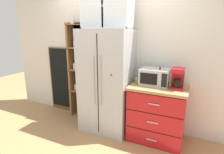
{
  "coord_description": "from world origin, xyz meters",
  "views": [
    {
      "loc": [
        1.35,
        -2.65,
        1.75
      ],
      "look_at": [
        0.1,
        0.03,
        0.97
      ],
      "focal_mm": 28.83,
      "sensor_mm": 36.0,
      "label": 1
    }
  ],
  "objects_px": {
    "coffee_maker": "(178,78)",
    "chalkboard_menu": "(62,79)",
    "refrigerator": "(107,81)",
    "bottle_amber": "(159,78)",
    "mug_sage": "(137,80)",
    "microwave": "(155,77)",
    "mug_cream": "(159,83)"
  },
  "relations": [
    {
      "from": "refrigerator",
      "to": "coffee_maker",
      "type": "relative_size",
      "value": 5.7
    },
    {
      "from": "microwave",
      "to": "coffee_maker",
      "type": "bearing_deg",
      "value": -6.98
    },
    {
      "from": "microwave",
      "to": "refrigerator",
      "type": "bearing_deg",
      "value": -174.73
    },
    {
      "from": "mug_cream",
      "to": "chalkboard_menu",
      "type": "distance_m",
      "value": 2.17
    },
    {
      "from": "microwave",
      "to": "mug_sage",
      "type": "relative_size",
      "value": 4.0
    },
    {
      "from": "mug_cream",
      "to": "coffee_maker",
      "type": "bearing_deg",
      "value": -2.0
    },
    {
      "from": "coffee_maker",
      "to": "chalkboard_menu",
      "type": "relative_size",
      "value": 0.22
    },
    {
      "from": "coffee_maker",
      "to": "chalkboard_menu",
      "type": "distance_m",
      "value": 2.44
    },
    {
      "from": "mug_sage",
      "to": "bottle_amber",
      "type": "xyz_separation_m",
      "value": [
        0.36,
        -0.04,
        0.09
      ]
    },
    {
      "from": "mug_sage",
      "to": "chalkboard_menu",
      "type": "distance_m",
      "value": 1.81
    },
    {
      "from": "mug_sage",
      "to": "mug_cream",
      "type": "bearing_deg",
      "value": -4.77
    },
    {
      "from": "coffee_maker",
      "to": "bottle_amber",
      "type": "height_order",
      "value": "coffee_maker"
    },
    {
      "from": "refrigerator",
      "to": "mug_sage",
      "type": "distance_m",
      "value": 0.53
    },
    {
      "from": "mug_cream",
      "to": "bottle_amber",
      "type": "bearing_deg",
      "value": -97.55
    },
    {
      "from": "mug_sage",
      "to": "chalkboard_menu",
      "type": "relative_size",
      "value": 0.08
    },
    {
      "from": "refrigerator",
      "to": "mug_cream",
      "type": "height_order",
      "value": "refrigerator"
    },
    {
      "from": "microwave",
      "to": "coffee_maker",
      "type": "distance_m",
      "value": 0.35
    },
    {
      "from": "coffee_maker",
      "to": "mug_cream",
      "type": "distance_m",
      "value": 0.28
    },
    {
      "from": "bottle_amber",
      "to": "mug_sage",
      "type": "bearing_deg",
      "value": 172.96
    },
    {
      "from": "microwave",
      "to": "chalkboard_menu",
      "type": "relative_size",
      "value": 0.32
    },
    {
      "from": "mug_cream",
      "to": "bottle_amber",
      "type": "relative_size",
      "value": 0.39
    },
    {
      "from": "coffee_maker",
      "to": "mug_sage",
      "type": "relative_size",
      "value": 2.82
    },
    {
      "from": "microwave",
      "to": "bottle_amber",
      "type": "height_order",
      "value": "bottle_amber"
    },
    {
      "from": "refrigerator",
      "to": "mug_cream",
      "type": "xyz_separation_m",
      "value": [
        0.89,
        0.04,
        0.07
      ]
    },
    {
      "from": "refrigerator",
      "to": "chalkboard_menu",
      "type": "bearing_deg",
      "value": 166.84
    },
    {
      "from": "mug_cream",
      "to": "microwave",
      "type": "bearing_deg",
      "value": 158.15
    },
    {
      "from": "microwave",
      "to": "mug_sage",
      "type": "distance_m",
      "value": 0.29
    },
    {
      "from": "chalkboard_menu",
      "to": "microwave",
      "type": "bearing_deg",
      "value": -6.07
    },
    {
      "from": "refrigerator",
      "to": "bottle_amber",
      "type": "xyz_separation_m",
      "value": [
        0.89,
        0.03,
        0.15
      ]
    },
    {
      "from": "refrigerator",
      "to": "coffee_maker",
      "type": "height_order",
      "value": "refrigerator"
    },
    {
      "from": "refrigerator",
      "to": "coffee_maker",
      "type": "xyz_separation_m",
      "value": [
        1.15,
        0.03,
        0.18
      ]
    },
    {
      "from": "mug_cream",
      "to": "refrigerator",
      "type": "bearing_deg",
      "value": -177.33
    }
  ]
}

